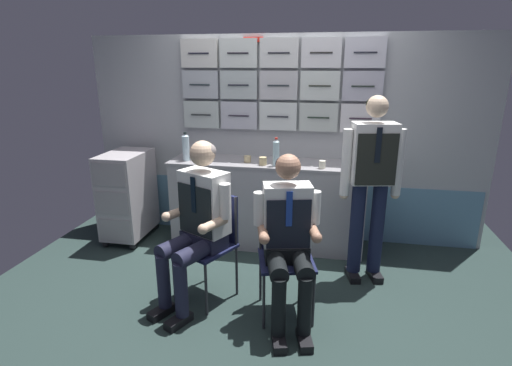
% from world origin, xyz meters
% --- Properties ---
extents(ground, '(4.80, 4.80, 0.04)m').
position_xyz_m(ground, '(0.00, 0.00, -0.02)').
color(ground, '#243331').
extents(galley_bulkhead, '(4.20, 0.14, 2.15)m').
position_xyz_m(galley_bulkhead, '(-0.01, 1.37, 1.13)').
color(galley_bulkhead, '#A6AAAD').
rests_on(galley_bulkhead, ground).
extents(galley_counter, '(2.01, 0.53, 0.90)m').
position_xyz_m(galley_counter, '(-0.12, 1.09, 0.45)').
color(galley_counter, '#9F9CA0').
rests_on(galley_counter, ground).
extents(service_trolley, '(0.40, 0.65, 0.96)m').
position_xyz_m(service_trolley, '(-1.62, 0.94, 0.51)').
color(service_trolley, black).
rests_on(service_trolley, ground).
extents(folding_chair_left, '(0.54, 0.54, 0.86)m').
position_xyz_m(folding_chair_left, '(-0.40, 0.05, 0.53)').
color(folding_chair_left, '#2D2D33').
rests_on(folding_chair_left, ground).
extents(crew_member_left, '(0.59, 0.71, 1.31)m').
position_xyz_m(crew_member_left, '(-0.47, -0.09, 0.73)').
color(crew_member_left, black).
rests_on(crew_member_left, ground).
extents(folding_chair_right, '(0.48, 0.48, 0.86)m').
position_xyz_m(folding_chair_right, '(0.20, -0.04, 0.53)').
color(folding_chair_right, '#2D2D33').
rests_on(folding_chair_right, ground).
extents(crew_member_right, '(0.50, 0.65, 1.26)m').
position_xyz_m(crew_member_right, '(0.24, -0.20, 0.69)').
color(crew_member_right, black).
rests_on(crew_member_right, ground).
extents(crew_member_standing, '(0.51, 0.31, 1.62)m').
position_xyz_m(crew_member_standing, '(0.86, 0.55, 0.95)').
color(crew_member_standing, black).
rests_on(crew_member_standing, ground).
extents(sparkling_bottle_green, '(0.07, 0.07, 0.29)m').
position_xyz_m(sparkling_bottle_green, '(-0.95, 0.99, 1.04)').
color(sparkling_bottle_green, silver).
rests_on(sparkling_bottle_green, galley_counter).
extents(water_bottle_short, '(0.06, 0.06, 0.28)m').
position_xyz_m(water_bottle_short, '(-0.01, 0.94, 1.03)').
color(water_bottle_short, silver).
rests_on(water_bottle_short, galley_counter).
extents(paper_cup_tan, '(0.06, 0.06, 0.07)m').
position_xyz_m(paper_cup_tan, '(0.44, 0.92, 0.94)').
color(paper_cup_tan, beige).
rests_on(paper_cup_tan, galley_counter).
extents(coffee_cup_spare, '(0.07, 0.07, 0.08)m').
position_xyz_m(coffee_cup_spare, '(-0.14, 0.95, 0.94)').
color(coffee_cup_spare, tan).
rests_on(coffee_cup_spare, galley_counter).
extents(coffee_cup_white, '(0.07, 0.07, 0.06)m').
position_xyz_m(coffee_cup_white, '(-0.32, 1.04, 0.93)').
color(coffee_cup_white, tan).
rests_on(coffee_cup_white, galley_counter).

